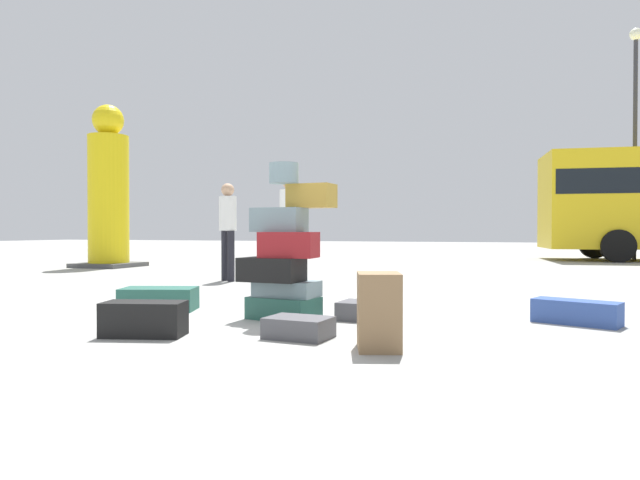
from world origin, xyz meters
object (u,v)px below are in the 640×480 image
object	(u,v)px
suitcase_charcoal_foreground_far	(299,328)
lamp_post	(635,111)
suitcase_tower	(285,256)
person_bearded_onlooker	(290,221)
suitcase_charcoal_foreground_near	(366,311)
person_tourist_with_camera	(228,223)
suitcase_black_upright_blue	(144,319)
suitcase_brown_white_trunk	(379,311)
yellow_dummy_statue	(109,195)
suitcase_teal_left_side	(159,299)
suitcase_navy_right_side	(576,312)

from	to	relation	value
suitcase_charcoal_foreground_far	lamp_post	xyz separation A→B (m)	(4.95, 14.78, 4.32)
suitcase_tower	person_bearded_onlooker	size ratio (longest dim) A/B	0.91
suitcase_charcoal_foreground_near	person_tourist_with_camera	xyz separation A→B (m)	(-3.31, 3.34, 0.92)
suitcase_tower	suitcase_black_upright_blue	bearing A→B (deg)	-121.16
suitcase_tower	person_bearded_onlooker	distance (m)	2.64
suitcase_tower	lamp_post	bearing A→B (deg)	68.65
suitcase_charcoal_foreground_near	person_tourist_with_camera	bearing A→B (deg)	139.04
suitcase_charcoal_foreground_far	suitcase_black_upright_blue	world-z (taller)	suitcase_black_upright_blue
suitcase_brown_white_trunk	person_tourist_with_camera	bearing A→B (deg)	111.24
suitcase_black_upright_blue	lamp_post	world-z (taller)	lamp_post
suitcase_charcoal_foreground_near	person_bearded_onlooker	distance (m)	2.96
yellow_dummy_statue	lamp_post	size ratio (longest dim) A/B	0.56
person_bearded_onlooker	yellow_dummy_statue	size ratio (longest dim) A/B	0.43
suitcase_charcoal_foreground_far	suitcase_brown_white_trunk	bearing A→B (deg)	-11.81
suitcase_brown_white_trunk	suitcase_charcoal_foreground_far	size ratio (longest dim) A/B	1.10
suitcase_tower	person_tourist_with_camera	size ratio (longest dim) A/B	0.91
suitcase_tower	person_tourist_with_camera	world-z (taller)	person_tourist_with_camera
suitcase_charcoal_foreground_near	person_bearded_onlooker	world-z (taller)	person_bearded_onlooker
suitcase_teal_left_side	person_bearded_onlooker	bearing A→B (deg)	58.06
suitcase_tower	suitcase_navy_right_side	size ratio (longest dim) A/B	2.03
suitcase_navy_right_side	person_bearded_onlooker	world-z (taller)	person_bearded_onlooker
suitcase_charcoal_foreground_near	suitcase_brown_white_trunk	size ratio (longest dim) A/B	0.92
suitcase_black_upright_blue	yellow_dummy_statue	bearing A→B (deg)	116.08
suitcase_teal_left_side	suitcase_charcoal_foreground_near	bearing A→B (deg)	-15.68
suitcase_navy_right_side	person_bearded_onlooker	bearing A→B (deg)	174.40
suitcase_brown_white_trunk	lamp_post	world-z (taller)	lamp_post
person_bearded_onlooker	lamp_post	xyz separation A→B (m)	(6.38, 11.47, 3.41)
suitcase_brown_white_trunk	suitcase_teal_left_side	distance (m)	2.97
suitcase_navy_right_side	yellow_dummy_statue	distance (m)	11.29
person_bearded_onlooker	person_tourist_with_camera	xyz separation A→B (m)	(-1.60, 1.10, 0.00)
suitcase_black_upright_blue	lamp_post	size ratio (longest dim) A/B	0.10
suitcase_brown_white_trunk	person_bearded_onlooker	size ratio (longest dim) A/B	0.33
suitcase_tower	suitcase_navy_right_side	distance (m)	2.77
suitcase_charcoal_foreground_near	suitcase_black_upright_blue	size ratio (longest dim) A/B	0.78
yellow_dummy_statue	suitcase_teal_left_side	bearing A→B (deg)	-46.81
person_bearded_onlooker	person_tourist_with_camera	world-z (taller)	person_tourist_with_camera
suitcase_charcoal_foreground_near	yellow_dummy_statue	bearing A→B (deg)	147.70
yellow_dummy_statue	suitcase_charcoal_foreground_near	bearing A→B (deg)	-36.65
lamp_post	suitcase_charcoal_foreground_near	bearing A→B (deg)	-108.81
suitcase_teal_left_side	yellow_dummy_statue	size ratio (longest dim) A/B	0.20
suitcase_brown_white_trunk	person_tourist_with_camera	distance (m)	6.00
suitcase_black_upright_blue	lamp_post	bearing A→B (deg)	52.67
lamp_post	person_bearded_onlooker	bearing A→B (deg)	-119.08
yellow_dummy_statue	suitcase_brown_white_trunk	bearing A→B (deg)	-40.74
suitcase_brown_white_trunk	suitcase_charcoal_foreground_near	bearing A→B (deg)	90.62
suitcase_tower	suitcase_brown_white_trunk	size ratio (longest dim) A/B	2.72
suitcase_navy_right_side	person_bearded_onlooker	distance (m)	4.14
suitcase_teal_left_side	suitcase_black_upright_blue	xyz separation A→B (m)	(0.78, -1.32, 0.02)
suitcase_charcoal_foreground_far	suitcase_black_upright_blue	xyz separation A→B (m)	(-1.22, -0.34, 0.06)
suitcase_black_upright_blue	yellow_dummy_statue	distance (m)	9.79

